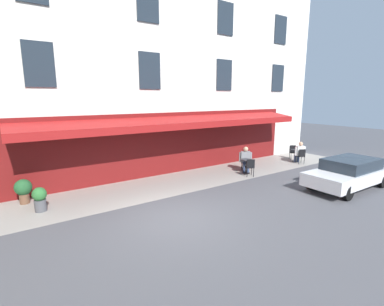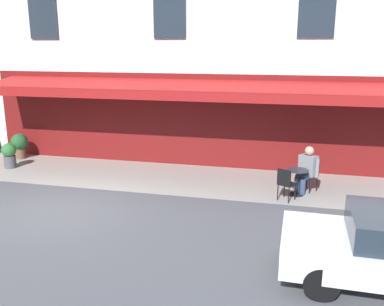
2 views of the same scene
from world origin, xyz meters
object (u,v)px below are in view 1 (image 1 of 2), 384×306
Objects in this scene: cafe_chair_black_corner_left at (293,151)px; potted_plant_entrance_right at (23,189)px; seated_patron_in_white at (300,152)px; cafe_table_mid_terrace at (247,164)px; cafe_chair_black_near_door at (250,166)px; seated_companion_in_grey at (246,158)px; cafe_chair_black_corner_right at (245,160)px; cafe_chair_black_under_awning at (301,155)px; potted_plant_by_steps at (40,198)px; parked_car_white at (349,173)px; cafe_table_near_entrance at (296,154)px.

cafe_chair_black_corner_left is 0.96× the size of potted_plant_entrance_right.
seated_patron_in_white is (0.57, 0.87, 0.16)m from cafe_chair_black_corner_left.
cafe_table_mid_terrace is at bearing 8.26° from cafe_chair_black_corner_left.
cafe_chair_black_near_door is 0.68× the size of seated_companion_in_grey.
cafe_chair_black_corner_right is (-0.38, -0.50, 0.06)m from cafe_table_mid_terrace.
potted_plant_entrance_right is at bearing -7.32° from seated_patron_in_white.
cafe_chair_black_under_awning reaches higher than potted_plant_by_steps.
cafe_chair_black_near_door is 1.00× the size of cafe_chair_black_corner_right.
cafe_chair_black_corner_left is at bearing -120.94° from parked_car_white.
potted_plant_by_steps reaches higher than cafe_table_near_entrance.
cafe_table_mid_terrace is at bearing -2.09° from seated_patron_in_white.
cafe_chair_black_corner_right is at bearing 2.65° from cafe_chair_black_corner_left.
seated_patron_in_white reaches higher than cafe_chair_black_corner_left.
cafe_table_near_entrance is 0.56× the size of seated_companion_in_grey.
potted_plant_by_steps reaches higher than cafe_table_mid_terrace.
potted_plant_by_steps is at bearing -3.09° from cafe_table_mid_terrace.
potted_plant_entrance_right is (14.58, -1.48, 0.08)m from cafe_table_near_entrance.
cafe_chair_black_corner_right is at bearing -9.50° from seated_patron_in_white.
cafe_chair_black_under_awning is 1.26m from cafe_chair_black_corner_left.
seated_companion_in_grey reaches higher than potted_plant_by_steps.
potted_plant_entrance_right is 0.22× the size of parked_car_white.
potted_plant_by_steps is (13.99, -0.68, -0.23)m from seated_patron_in_white.
cafe_table_mid_terrace is 9.66m from potted_plant_by_steps.
potted_plant_entrance_right is at bearing -3.74° from cafe_chair_black_corner_left.
potted_plant_entrance_right is 13.38m from parked_car_white.
cafe_chair_black_corner_left reaches higher than cafe_table_mid_terrace.
cafe_chair_black_near_door is at bearing 2.47° from cafe_chair_black_under_awning.
cafe_chair_black_corner_left is 1.21× the size of cafe_table_mid_terrace.
cafe_table_mid_terrace is 0.63m from cafe_chair_black_corner_right.
parked_car_white is at bearing 113.67° from cafe_table_mid_terrace.
seated_patron_in_white is (-3.96, 0.66, 0.16)m from cafe_chair_black_corner_right.
cafe_chair_black_corner_left is 0.68× the size of seated_patron_in_white.
cafe_table_mid_terrace is at bearing 2.73° from cafe_table_near_entrance.
cafe_chair_black_near_door is 1.06m from seated_companion_in_grey.
cafe_table_mid_terrace is 10.20m from potted_plant_entrance_right.
cafe_chair_black_corner_left and cafe_chair_black_corner_right have the same top height.
cafe_chair_black_under_awning is 0.27m from seated_patron_in_white.
seated_companion_in_grey reaches higher than cafe_table_near_entrance.
cafe_table_near_entrance is 0.47m from seated_patron_in_white.
potted_plant_entrance_right is at bearing -9.55° from cafe_table_mid_terrace.
cafe_table_near_entrance is at bearing 174.22° from potted_plant_entrance_right.
cafe_table_mid_terrace is 0.79× the size of potted_plant_entrance_right.
potted_plant_entrance_right is at bearing -5.78° from cafe_table_near_entrance.
potted_plant_entrance_right is (14.97, -0.98, 0.02)m from cafe_chair_black_corner_left.
seated_companion_in_grey is (4.27, -0.11, 0.22)m from cafe_table_near_entrance.
cafe_table_mid_terrace is (4.91, 0.71, -0.06)m from cafe_chair_black_corner_left.
cafe_table_near_entrance is 4.89m from cafe_chair_black_near_door.
cafe_table_near_entrance is at bearing -177.27° from cafe_table_mid_terrace.
seated_companion_in_grey is 10.40m from potted_plant_entrance_right.
cafe_chair_black_corner_right is at bearing -127.23° from cafe_table_mid_terrace.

